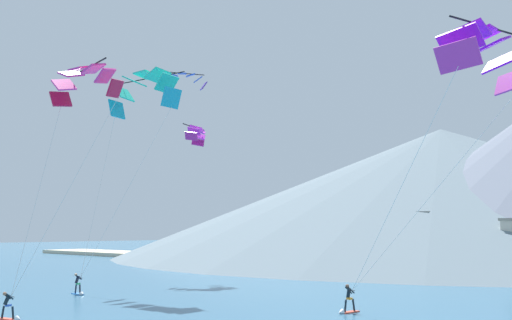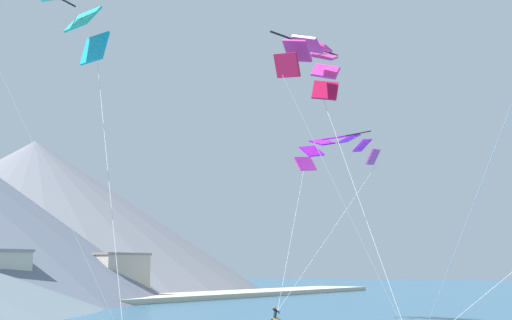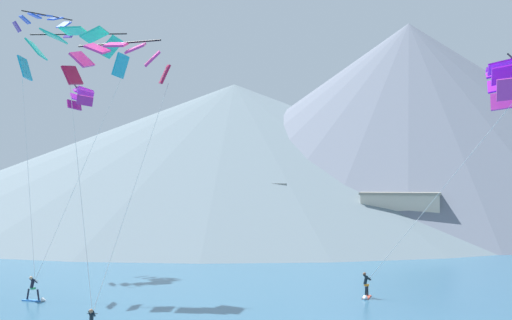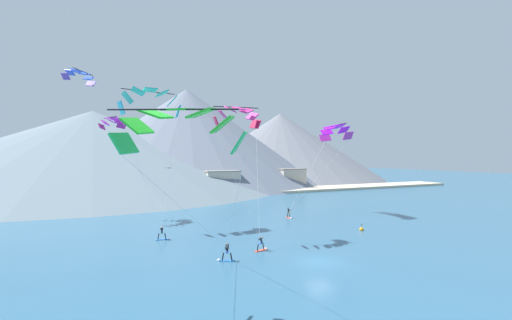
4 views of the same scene
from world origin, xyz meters
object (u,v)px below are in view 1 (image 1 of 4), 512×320
Objects in this scene: parafoil_kite_far_left at (84,81)px; kitesurfer_far_left at (10,312)px; kitesurfer_near_trail at (347,304)px; parafoil_kite_distant_low_drift at (196,133)px; parafoil_kite_distant_high_outer at (182,79)px; parafoil_kite_near_trail at (482,52)px; kitesurfer_near_lead at (79,288)px; parafoil_kite_near_lead at (145,88)px.

kitesurfer_far_left is at bearing -78.30° from parafoil_kite_far_left.
kitesurfer_near_trail reaches higher than kitesurfer_far_left.
parafoil_kite_distant_low_drift reaches higher than kitesurfer_far_left.
parafoil_kite_distant_high_outer reaches higher than parafoil_kite_far_left.
parafoil_kite_near_trail is 2.60× the size of parafoil_kite_distant_high_outer.
parafoil_kite_near_trail reaches higher than kitesurfer_near_lead.
parafoil_kite_distant_high_outer is at bearing 127.02° from parafoil_kite_far_left.
parafoil_kite_near_lead is at bearing 178.87° from kitesurfer_near_trail.
parafoil_kite_distant_low_drift reaches higher than parafoil_kite_far_left.
kitesurfer_near_trail is 31.44m from parafoil_kite_distant_low_drift.
kitesurfer_near_lead is at bearing 132.84° from kitesurfer_far_left.
parafoil_kite_far_left is 3.16× the size of parafoil_kite_distant_low_drift.
parafoil_kite_near_trail is 36.24m from parafoil_kite_distant_low_drift.
parafoil_kite_distant_high_outer is at bearing 117.76° from kitesurfer_near_lead.
kitesurfer_near_lead is 0.12× the size of parafoil_kite_far_left.
kitesurfer_near_lead is 18.24m from parafoil_kite_near_lead.
kitesurfer_near_trail is 0.99× the size of kitesurfer_far_left.
parafoil_kite_near_trail is (29.74, 5.51, 13.81)m from kitesurfer_near_lead.
parafoil_kite_near_lead reaches higher than kitesurfer_near_lead.
parafoil_kite_far_left is 29.36m from parafoil_kite_distant_high_outer.
kitesurfer_near_lead is at bearing 148.37° from parafoil_kite_far_left.
parafoil_kite_distant_low_drift is at bearing 120.82° from parafoil_kite_far_left.
parafoil_kite_distant_high_outer is at bearing 159.73° from parafoil_kite_distant_low_drift.
parafoil_kite_distant_low_drift is (-4.27, 10.03, -2.33)m from parafoil_kite_near_lead.
parafoil_kite_near_trail reaches higher than kitesurfer_near_trail.
kitesurfer_near_lead is at bearing -73.32° from parafoil_kite_distant_low_drift.
kitesurfer_far_left is at bearing -129.31° from kitesurfer_near_trail.
parafoil_kite_far_left is (-22.12, -10.20, 0.42)m from parafoil_kite_near_trail.
parafoil_kite_near_lead is 11.14m from parafoil_kite_distant_low_drift.
parafoil_kite_near_lead is 1.26× the size of parafoil_kite_near_trail.
kitesurfer_near_lead is at bearing -169.50° from parafoil_kite_near_trail.
kitesurfer_near_lead is at bearing -62.24° from parafoil_kite_distant_high_outer.
kitesurfer_near_trail is 27.44m from parafoil_kite_near_lead.
parafoil_kite_distant_low_drift reaches higher than parafoil_kite_near_trail.
parafoil_kite_near_trail is 24.37m from parafoil_kite_far_left.
kitesurfer_near_trail is 0.32× the size of parafoil_kite_distant_high_outer.
parafoil_kite_near_lead is 3.27× the size of parafoil_kite_distant_high_outer.
parafoil_kite_distant_high_outer is at bearing 127.03° from parafoil_kite_near_lead.
parafoil_kite_distant_low_drift is (4.57, -1.69, -7.18)m from parafoil_kite_distant_high_outer.
parafoil_kite_far_left is at bearing -52.98° from parafoil_kite_distant_high_outer.
kitesurfer_near_trail is 19.41m from kitesurfer_far_left.
parafoil_kite_distant_high_outer is (-17.99, 27.15, 22.03)m from kitesurfer_far_left.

